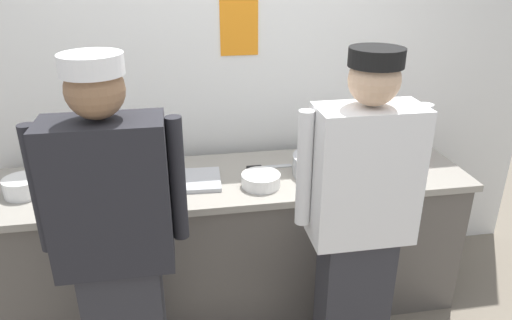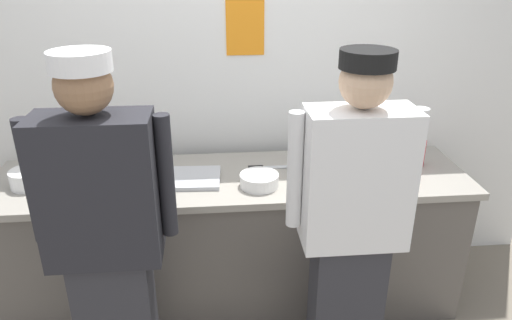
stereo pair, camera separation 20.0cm
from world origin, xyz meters
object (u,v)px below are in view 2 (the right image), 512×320
Objects in this scene: chef_near_left at (106,236)px; squeeze_bottle_spare at (420,151)px; plate_stack_rear at (29,178)px; squeeze_bottle_secondary at (129,169)px; squeeze_bottle_primary at (52,155)px; deli_cup at (368,162)px; mixing_bowl_steel at (324,167)px; sheet_tray at (183,178)px; plate_stack_front at (259,180)px; ramekin_green_sauce at (135,169)px; ramekin_red_sauce at (111,173)px; chef_center at (353,222)px; chefs_knife at (267,167)px.

chef_near_left is 1.86m from squeeze_bottle_spare.
plate_stack_rear is 1.15× the size of squeeze_bottle_secondary.
squeeze_bottle_primary is 1.87m from deli_cup.
mixing_bowl_steel is 0.81m from sheet_tray.
chef_near_left reaches higher than plate_stack_front.
ramekin_green_sauce is at bearing -11.31° from squeeze_bottle_primary.
squeeze_bottle_primary is 0.93× the size of squeeze_bottle_spare.
deli_cup is at bearing 2.24° from sheet_tray.
squeeze_bottle_spare is at bearing 1.82° from plate_stack_rear.
ramekin_red_sauce is (-0.12, 0.08, -0.06)m from squeeze_bottle_secondary.
sheet_tray is at bearing -176.92° from squeeze_bottle_spare.
chef_center is 18.05× the size of deli_cup.
ramekin_green_sauce is (0.56, 0.12, -0.02)m from plate_stack_rear.
mixing_bowl_steel is at bearing -170.99° from squeeze_bottle_spare.
mixing_bowl_steel reaches higher than ramekin_red_sauce.
squeeze_bottle_secondary reaches higher than mixing_bowl_steel.
ramekin_red_sauce is (-0.11, 0.72, -0.03)m from chef_near_left.
squeeze_bottle_spare reaches higher than mixing_bowl_steel.
ramekin_red_sauce is at bearing 151.26° from chef_center.
squeeze_bottle_primary is (-1.59, 0.83, 0.05)m from chef_center.
chef_near_left is at bearing -50.10° from plate_stack_rear.
squeeze_bottle_primary is at bearing 152.60° from chef_center.
chef_center is 6.26× the size of chefs_knife.
plate_stack_rear reaches higher than sheet_tray.
chef_near_left is 4.90× the size of mixing_bowl_steel.
chef_center is 8.58× the size of squeeze_bottle_spare.
chefs_knife is (0.80, 0.76, -0.05)m from chef_near_left.
deli_cup is at bearing 67.01° from chef_center.
ramekin_green_sauce is (-1.10, 0.73, -0.01)m from chef_center.
chef_center is at bearing -27.40° from squeeze_bottle_primary.
deli_cup is at bearing 12.68° from mixing_bowl_steel.
ramekin_red_sauce reaches higher than sheet_tray.
sheet_tray is at bearing -166.35° from chefs_knife.
squeeze_bottle_secondary reaches higher than deli_cup.
sheet_tray is 4.58× the size of ramekin_green_sauce.
plate_stack_rear is at bearing 179.02° from squeeze_bottle_secondary.
ramekin_green_sauce is at bearing 12.47° from plate_stack_rear.
squeeze_bottle_primary is at bearing 157.38° from ramekin_red_sauce.
ramekin_red_sauce is (-1.22, 0.09, -0.03)m from mixing_bowl_steel.
chef_center is 7.98× the size of plate_stack_front.
ramekin_green_sauce is (-0.71, 0.24, -0.01)m from plate_stack_front.
sheet_tray is (0.84, -0.00, -0.04)m from plate_stack_rear.
mixing_bowl_steel is 0.35m from chefs_knife.
squeeze_bottle_spare is (1.72, 0.72, 0.04)m from chef_near_left.
mixing_bowl_steel is at bearing -4.43° from ramekin_red_sauce.
chef_center is 1.79m from squeeze_bottle_primary.
plate_stack_rear is at bearing -175.04° from chefs_knife.
ramekin_green_sauce is 0.34× the size of chefs_knife.
ramekin_green_sauce reaches higher than sheet_tray.
deli_cup is at bearing -7.48° from chefs_knife.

